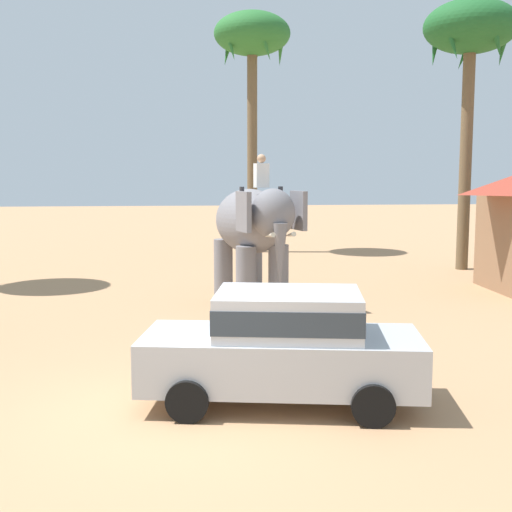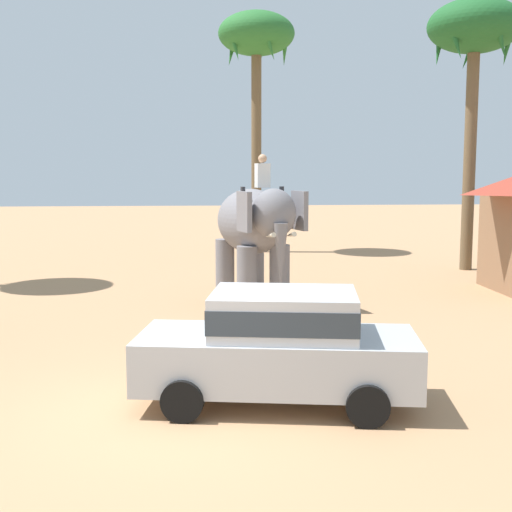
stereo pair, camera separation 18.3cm
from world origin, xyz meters
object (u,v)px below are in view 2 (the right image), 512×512
elephant_with_mahout (254,228)px  palm_tree_left_of_road (256,43)px  palm_tree_behind_elephant (474,36)px  car_sedan_foreground (280,343)px

elephant_with_mahout → palm_tree_left_of_road: palm_tree_left_of_road is taller
elephant_with_mahout → palm_tree_left_of_road: bearing=84.3°
palm_tree_left_of_road → palm_tree_behind_elephant: bearing=-41.1°
palm_tree_left_of_road → car_sedan_foreground: bearing=-94.4°
elephant_with_mahout → car_sedan_foreground: bearing=-92.4°
car_sedan_foreground → palm_tree_behind_elephant: palm_tree_behind_elephant is taller
car_sedan_foreground → palm_tree_left_of_road: 20.84m
car_sedan_foreground → palm_tree_behind_elephant: size_ratio=0.47×
car_sedan_foreground → palm_tree_left_of_road: (1.47, 19.24, 7.85)m
elephant_with_mahout → palm_tree_left_of_road: (1.13, 11.44, 6.79)m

